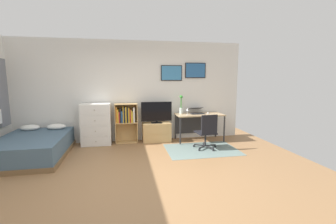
{
  "coord_description": "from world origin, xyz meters",
  "views": [
    {
      "loc": [
        -0.18,
        -3.8,
        1.69
      ],
      "look_at": [
        0.82,
        1.5,
        0.9
      ],
      "focal_mm": 24.23,
      "sensor_mm": 36.0,
      "label": 1
    }
  ],
  "objects_px": {
    "bookshelf": "(126,119)",
    "laptop": "(196,111)",
    "wine_glass": "(188,110)",
    "bed": "(33,147)",
    "television": "(157,112)",
    "dresser": "(96,124)",
    "desk": "(198,118)",
    "office_chair": "(207,131)",
    "computer_mouse": "(208,113)",
    "tv_stand": "(157,132)",
    "bamboo_vase": "(181,105)"
  },
  "relations": [
    {
      "from": "tv_stand",
      "to": "computer_mouse",
      "type": "bearing_deg",
      "value": -4.4
    },
    {
      "from": "bookshelf",
      "to": "computer_mouse",
      "type": "relative_size",
      "value": 10.06
    },
    {
      "from": "television",
      "to": "dresser",
      "type": "bearing_deg",
      "value": 179.73
    },
    {
      "from": "bookshelf",
      "to": "tv_stand",
      "type": "xyz_separation_m",
      "value": [
        0.82,
        -0.04,
        -0.38
      ]
    },
    {
      "from": "dresser",
      "to": "bed",
      "type": "bearing_deg",
      "value": -148.49
    },
    {
      "from": "dresser",
      "to": "desk",
      "type": "height_order",
      "value": "dresser"
    },
    {
      "from": "television",
      "to": "desk",
      "type": "distance_m",
      "value": 1.19
    },
    {
      "from": "desk",
      "to": "computer_mouse",
      "type": "bearing_deg",
      "value": -16.7
    },
    {
      "from": "television",
      "to": "computer_mouse",
      "type": "height_order",
      "value": "television"
    },
    {
      "from": "bookshelf",
      "to": "office_chair",
      "type": "xyz_separation_m",
      "value": [
        1.91,
        -0.97,
        -0.18
      ]
    },
    {
      "from": "laptop",
      "to": "computer_mouse",
      "type": "distance_m",
      "value": 0.32
    },
    {
      "from": "bed",
      "to": "office_chair",
      "type": "height_order",
      "value": "office_chair"
    },
    {
      "from": "office_chair",
      "to": "computer_mouse",
      "type": "relative_size",
      "value": 8.27
    },
    {
      "from": "office_chair",
      "to": "laptop",
      "type": "distance_m",
      "value": 1.0
    },
    {
      "from": "tv_stand",
      "to": "laptop",
      "type": "bearing_deg",
      "value": 0.28
    },
    {
      "from": "bed",
      "to": "dresser",
      "type": "distance_m",
      "value": 1.48
    },
    {
      "from": "office_chair",
      "to": "bamboo_vase",
      "type": "height_order",
      "value": "bamboo_vase"
    },
    {
      "from": "television",
      "to": "bookshelf",
      "type": "bearing_deg",
      "value": 175.46
    },
    {
      "from": "bed",
      "to": "bookshelf",
      "type": "distance_m",
      "value": 2.18
    },
    {
      "from": "desk",
      "to": "laptop",
      "type": "distance_m",
      "value": 0.2
    },
    {
      "from": "wine_glass",
      "to": "bed",
      "type": "bearing_deg",
      "value": -170.24
    },
    {
      "from": "bed",
      "to": "dresser",
      "type": "xyz_separation_m",
      "value": [
        1.23,
        0.76,
        0.3
      ]
    },
    {
      "from": "tv_stand",
      "to": "office_chair",
      "type": "distance_m",
      "value": 1.45
    },
    {
      "from": "bookshelf",
      "to": "laptop",
      "type": "height_order",
      "value": "bookshelf"
    },
    {
      "from": "bed",
      "to": "tv_stand",
      "type": "bearing_deg",
      "value": 14.73
    },
    {
      "from": "office_chair",
      "to": "tv_stand",
      "type": "bearing_deg",
      "value": 134.43
    },
    {
      "from": "tv_stand",
      "to": "office_chair",
      "type": "xyz_separation_m",
      "value": [
        1.1,
        -0.93,
        0.2
      ]
    },
    {
      "from": "bed",
      "to": "wine_glass",
      "type": "xyz_separation_m",
      "value": [
        3.62,
        0.62,
        0.64
      ]
    },
    {
      "from": "tv_stand",
      "to": "television",
      "type": "bearing_deg",
      "value": -90.0
    },
    {
      "from": "bookshelf",
      "to": "television",
      "type": "relative_size",
      "value": 1.27
    },
    {
      "from": "television",
      "to": "laptop",
      "type": "distance_m",
      "value": 1.12
    },
    {
      "from": "tv_stand",
      "to": "wine_glass",
      "type": "height_order",
      "value": "wine_glass"
    },
    {
      "from": "desk",
      "to": "office_chair",
      "type": "height_order",
      "value": "office_chair"
    },
    {
      "from": "tv_stand",
      "to": "dresser",
      "type": "bearing_deg",
      "value": -179.45
    },
    {
      "from": "dresser",
      "to": "television",
      "type": "height_order",
      "value": "television"
    },
    {
      "from": "tv_stand",
      "to": "wine_glass",
      "type": "xyz_separation_m",
      "value": [
        0.82,
        -0.15,
        0.62
      ]
    },
    {
      "from": "tv_stand",
      "to": "bamboo_vase",
      "type": "height_order",
      "value": "bamboo_vase"
    },
    {
      "from": "television",
      "to": "bamboo_vase",
      "type": "distance_m",
      "value": 0.73
    },
    {
      "from": "office_chair",
      "to": "wine_glass",
      "type": "xyz_separation_m",
      "value": [
        -0.27,
        0.78,
        0.42
      ]
    },
    {
      "from": "television",
      "to": "wine_glass",
      "type": "bearing_deg",
      "value": -8.67
    },
    {
      "from": "computer_mouse",
      "to": "television",
      "type": "bearing_deg",
      "value": 176.5
    },
    {
      "from": "tv_stand",
      "to": "desk",
      "type": "distance_m",
      "value": 1.22
    },
    {
      "from": "tv_stand",
      "to": "computer_mouse",
      "type": "height_order",
      "value": "computer_mouse"
    },
    {
      "from": "tv_stand",
      "to": "laptop",
      "type": "height_order",
      "value": "laptop"
    },
    {
      "from": "computer_mouse",
      "to": "desk",
      "type": "bearing_deg",
      "value": 163.3
    },
    {
      "from": "desk",
      "to": "office_chair",
      "type": "relative_size",
      "value": 1.48
    },
    {
      "from": "laptop",
      "to": "bed",
      "type": "bearing_deg",
      "value": -173.17
    },
    {
      "from": "tv_stand",
      "to": "laptop",
      "type": "xyz_separation_m",
      "value": [
        1.12,
        0.01,
        0.55
      ]
    },
    {
      "from": "bookshelf",
      "to": "laptop",
      "type": "xyz_separation_m",
      "value": [
        1.94,
        -0.04,
        0.17
      ]
    },
    {
      "from": "computer_mouse",
      "to": "bamboo_vase",
      "type": "bearing_deg",
      "value": 166.71
    }
  ]
}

